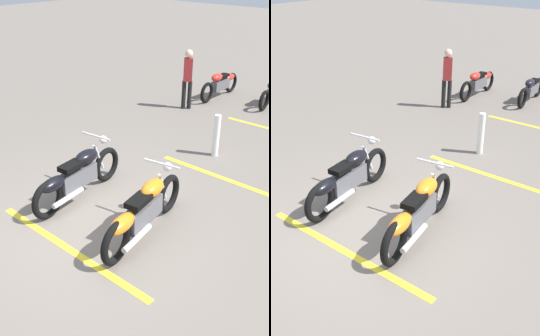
% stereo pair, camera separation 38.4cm
% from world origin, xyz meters
% --- Properties ---
extents(ground_plane, '(60.00, 60.00, 0.00)m').
position_xyz_m(ground_plane, '(0.00, 0.00, 0.00)').
color(ground_plane, slate).
extents(motorcycle_bright_foreground, '(2.21, 0.74, 1.04)m').
position_xyz_m(motorcycle_bright_foreground, '(0.35, -0.81, 0.46)').
color(motorcycle_bright_foreground, black).
rests_on(motorcycle_bright_foreground, ground).
extents(motorcycle_dark_foreground, '(2.22, 0.68, 1.04)m').
position_xyz_m(motorcycle_dark_foreground, '(0.39, 0.78, 0.46)').
color(motorcycle_dark_foreground, black).
rests_on(motorcycle_dark_foreground, ground).
extents(motorcycle_row_left, '(1.93, 0.32, 0.73)m').
position_xyz_m(motorcycle_row_left, '(7.69, 0.68, 0.40)').
color(motorcycle_row_left, black).
rests_on(motorcycle_row_left, ground).
extents(motorcycle_row_center, '(2.04, 0.28, 0.77)m').
position_xyz_m(motorcycle_row_center, '(7.23, 2.21, 0.42)').
color(motorcycle_row_center, black).
rests_on(motorcycle_row_center, ground).
extents(bystander_secondary, '(0.29, 0.29, 1.64)m').
position_xyz_m(bystander_secondary, '(5.65, 2.32, 0.92)').
color(bystander_secondary, black).
rests_on(bystander_secondary, ground).
extents(bollard_post, '(0.14, 0.14, 0.92)m').
position_xyz_m(bollard_post, '(3.59, 0.00, 0.46)').
color(bollard_post, white).
rests_on(bollard_post, ground).
extents(parking_stripe_near, '(0.20, 3.20, 0.01)m').
position_xyz_m(parking_stripe_near, '(-0.64, -0.22, 0.00)').
color(parking_stripe_near, yellow).
rests_on(parking_stripe_near, ground).
extents(parking_stripe_mid, '(0.20, 3.20, 0.01)m').
position_xyz_m(parking_stripe_mid, '(2.82, -0.88, 0.00)').
color(parking_stripe_mid, yellow).
rests_on(parking_stripe_mid, ground).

